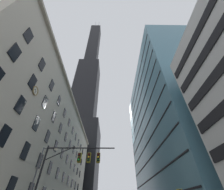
% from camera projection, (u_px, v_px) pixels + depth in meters
% --- Properties ---
extents(station_building, '(17.81, 64.46, 28.42)m').
position_uv_depth(station_building, '(35.00, 150.00, 36.41)').
color(station_building, beige).
rests_on(station_building, ground).
extents(dark_skyscraper, '(27.00, 27.00, 218.64)m').
position_uv_depth(dark_skyscraper, '(84.00, 104.00, 106.19)').
color(dark_skyscraper, black).
rests_on(dark_skyscraper, ground).
extents(glass_office_midrise, '(16.00, 44.42, 44.87)m').
position_uv_depth(glass_office_midrise, '(167.00, 127.00, 43.71)').
color(glass_office_midrise, teal).
rests_on(glass_office_midrise, ground).
extents(traffic_signal_mast, '(8.17, 0.63, 7.75)m').
position_uv_depth(traffic_signal_mast, '(74.00, 164.00, 15.17)').
color(traffic_signal_mast, black).
rests_on(traffic_signal_mast, sidewalk_left).
extents(street_lamppost, '(2.19, 0.32, 8.83)m').
position_uv_depth(street_lamppost, '(37.00, 176.00, 17.63)').
color(street_lamppost, '#47474C').
rests_on(street_lamppost, sidewalk_left).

